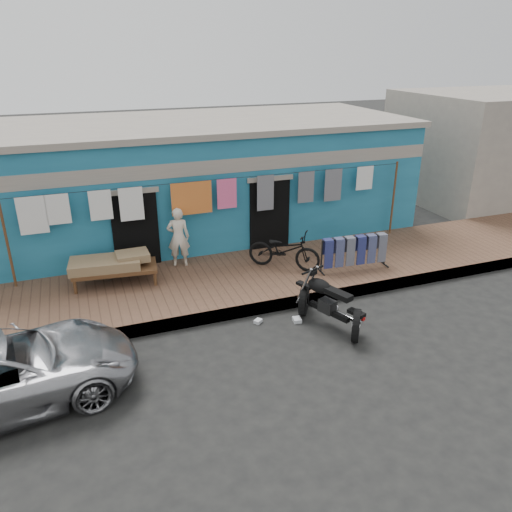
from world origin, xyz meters
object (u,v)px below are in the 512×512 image
(seated_person, at_px, (178,237))
(bicycle, at_px, (284,246))
(charpoy, at_px, (115,270))
(motorcycle, at_px, (330,302))
(jeans_rack, at_px, (354,252))

(seated_person, bearing_deg, bicycle, 167.65)
(charpoy, bearing_deg, motorcycle, -38.34)
(motorcycle, xyz_separation_m, jeans_rack, (1.67, 1.87, 0.12))
(seated_person, distance_m, charpoy, 1.72)
(seated_person, height_order, bicycle, seated_person)
(charpoy, bearing_deg, jeans_rack, -12.12)
(jeans_rack, bearing_deg, charpoy, 167.88)
(bicycle, relative_size, motorcycle, 0.97)
(bicycle, height_order, jeans_rack, bicycle)
(bicycle, bearing_deg, seated_person, 105.43)
(bicycle, relative_size, charpoy, 0.87)
(jeans_rack, bearing_deg, motorcycle, -131.64)
(seated_person, bearing_deg, charpoy, 28.61)
(seated_person, height_order, charpoy, seated_person)
(charpoy, distance_m, jeans_rack, 5.67)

